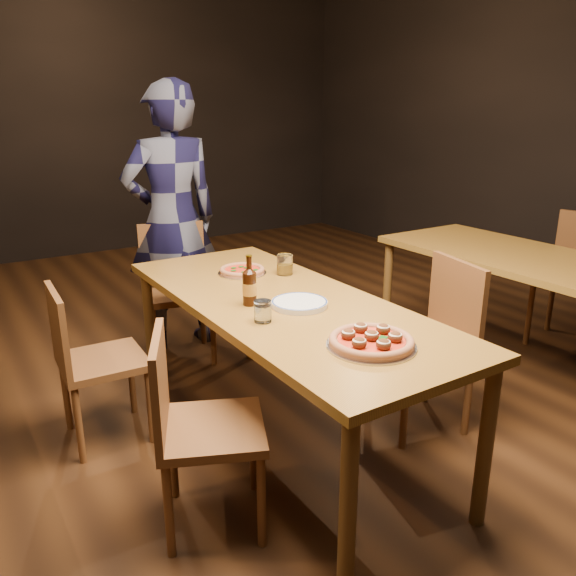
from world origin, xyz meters
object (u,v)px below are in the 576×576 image
chair_main_sw (103,360)px  chair_end (178,292)px  pizza_meatball (371,341)px  diner (172,220)px  pizza_margherita (242,270)px  amber_glass (285,265)px  chair_main_e (420,343)px  table_right (539,270)px  beer_bottle (250,288)px  table_main (282,314)px  water_glass (263,311)px  plate_stack (299,304)px  chair_nbr_right (574,280)px  chair_main_nw (212,427)px

chair_main_sw → chair_end: chair_end is taller
pizza_meatball → diner: diner is taller
pizza_margherita → amber_glass: (0.19, -0.14, 0.04)m
chair_main_e → pizza_meatball: 0.85m
pizza_meatball → chair_end: bearing=91.2°
table_right → beer_bottle: size_ratio=8.77×
table_main → pizza_margherita: 0.50m
chair_end → pizza_margherita: bearing=-68.1°
chair_main_e → pizza_meatball: bearing=-47.4°
table_main → water_glass: water_glass is taller
table_main → chair_main_e: 0.75m
plate_stack → amber_glass: (0.22, 0.47, 0.04)m
table_main → amber_glass: 0.44m
chair_end → beer_bottle: beer_bottle is taller
chair_nbr_right → amber_glass: chair_nbr_right is taller
table_main → diner: size_ratio=1.12×
plate_stack → water_glass: size_ratio=2.76×
chair_end → pizza_margherita: (0.10, -0.72, 0.30)m
plate_stack → water_glass: (-0.24, -0.08, 0.03)m
table_right → water_glass: size_ratio=21.71×
table_right → chair_end: 2.25m
table_right → chair_nbr_right: bearing=12.1°
table_main → amber_glass: bearing=55.9°
chair_main_sw → water_glass: bearing=-141.6°
table_main → chair_main_sw: size_ratio=2.36×
amber_glass → diner: (-0.21, 1.09, 0.09)m
table_right → pizza_meatball: bearing=-165.4°
plate_stack → beer_bottle: bearing=142.5°
table_right → chair_main_e: 1.05m
beer_bottle → chair_nbr_right: bearing=-1.9°
table_right → table_main: bearing=173.3°
chair_main_nw → chair_end: (0.50, 1.56, 0.03)m
beer_bottle → plate_stack: bearing=-37.5°
water_glass → chair_main_sw: bearing=125.8°
chair_nbr_right → amber_glass: (-2.10, 0.41, 0.33)m
beer_bottle → diner: (0.20, 1.42, 0.06)m
chair_end → chair_nbr_right: size_ratio=0.97×
chair_main_e → chair_end: size_ratio=1.00×
chair_main_e → pizza_margherita: 1.02m
pizza_margherita → table_main: bearing=-95.8°
water_glass → diner: bearing=81.2°
pizza_margherita → beer_bottle: beer_bottle is taller
table_right → chair_main_nw: bearing=-176.1°
chair_main_sw → plate_stack: (0.75, -0.63, 0.34)m
chair_main_nw → chair_end: chair_end is taller
chair_main_sw → amber_glass: size_ratio=7.82×
pizza_meatball → amber_glass: 1.02m
chair_main_sw → chair_main_e: 1.60m
table_main → pizza_meatball: bearing=-90.8°
chair_nbr_right → amber_glass: bearing=-113.1°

